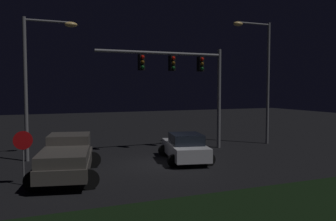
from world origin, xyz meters
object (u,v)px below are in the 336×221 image
car_sedan (185,147)px  street_lamp_left (37,70)px  pickup_truck (67,155)px  stop_sign (23,147)px  street_lamp_right (261,68)px  traffic_signal_gantry (186,73)px

car_sedan → street_lamp_left: street_lamp_left is taller
pickup_truck → street_lamp_left: street_lamp_left is taller
car_sedan → pickup_truck: bearing=113.6°
car_sedan → stop_sign: (-8.21, -1.86, 0.82)m
street_lamp_left → street_lamp_right: (14.75, -0.09, 0.43)m
stop_sign → street_lamp_right: bearing=18.0°
pickup_truck → traffic_signal_gantry: 9.80m
traffic_signal_gantry → stop_sign: size_ratio=3.73×
traffic_signal_gantry → street_lamp_right: street_lamp_right is taller
pickup_truck → stop_sign: bearing=122.8°
pickup_truck → street_lamp_left: (-0.92, 4.53, 3.94)m
stop_sign → pickup_truck: bearing=19.5°
pickup_truck → traffic_signal_gantry: bearing=-48.2°
traffic_signal_gantry → street_lamp_right: (5.92, 0.16, 0.47)m
stop_sign → street_lamp_left: bearing=80.2°
traffic_signal_gantry → street_lamp_right: size_ratio=0.98×
car_sedan → stop_sign: bearing=115.6°
pickup_truck → car_sedan: bearing=-65.9°
car_sedan → street_lamp_left: 9.06m
street_lamp_left → stop_sign: 6.24m
pickup_truck → car_sedan: (6.39, 1.22, -0.26)m
car_sedan → traffic_signal_gantry: traffic_signal_gantry is taller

